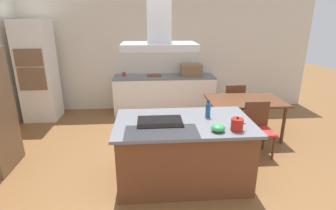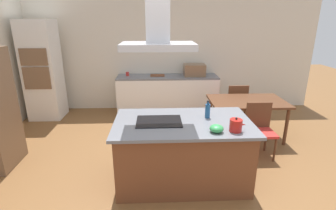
{
  "view_description": "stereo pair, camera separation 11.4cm",
  "coord_description": "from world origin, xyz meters",
  "views": [
    {
      "loc": [
        -0.46,
        -3.18,
        2.21
      ],
      "look_at": [
        -0.18,
        0.4,
        1.0
      ],
      "focal_mm": 27.5,
      "sensor_mm": 36.0,
      "label": 1
    },
    {
      "loc": [
        -0.34,
        -3.18,
        2.21
      ],
      "look_at": [
        -0.18,
        0.4,
        1.0
      ],
      "focal_mm": 27.5,
      "sensor_mm": 36.0,
      "label": 2
    }
  ],
  "objects": [
    {
      "name": "wall_back",
      "position": [
        0.0,
        3.25,
        1.35
      ],
      "size": [
        7.2,
        0.1,
        2.7
      ],
      "primitive_type": "cube",
      "color": "beige",
      "rests_on": "ground"
    },
    {
      "name": "countertop_microwave",
      "position": [
        0.56,
        2.88,
        1.04
      ],
      "size": [
        0.5,
        0.38,
        0.28
      ],
      "primitive_type": "cube",
      "color": "brown",
      "rests_on": "back_counter"
    },
    {
      "name": "mixing_bowl",
      "position": [
        0.37,
        -0.36,
        0.95
      ],
      "size": [
        0.17,
        0.17,
        0.09
      ],
      "primitive_type": "ellipsoid",
      "color": "#33934C",
      "rests_on": "kitchen_island"
    },
    {
      "name": "cooktop",
      "position": [
        -0.32,
        0.0,
        0.91
      ],
      "size": [
        0.6,
        0.44,
        0.01
      ],
      "primitive_type": "cube",
      "color": "black",
      "rests_on": "kitchen_island"
    },
    {
      "name": "ground",
      "position": [
        0.0,
        1.5,
        0.0
      ],
      "size": [
        16.0,
        16.0,
        0.0
      ],
      "primitive_type": "plane",
      "color": "brown"
    },
    {
      "name": "cutting_board",
      "position": [
        -0.32,
        2.93,
        0.91
      ],
      "size": [
        0.34,
        0.24,
        0.02
      ],
      "primitive_type": "cube",
      "color": "brown",
      "rests_on": "back_counter"
    },
    {
      "name": "chair_facing_island",
      "position": [
        1.36,
        0.69,
        0.51
      ],
      "size": [
        0.42,
        0.42,
        0.89
      ],
      "color": "red",
      "rests_on": "ground"
    },
    {
      "name": "olive_oil_bottle",
      "position": [
        0.35,
        0.12,
        1.01
      ],
      "size": [
        0.07,
        0.07,
        0.25
      ],
      "color": "navy",
      "rests_on": "kitchen_island"
    },
    {
      "name": "range_hood",
      "position": [
        -0.32,
        0.0,
        2.1
      ],
      "size": [
        0.9,
        0.55,
        0.78
      ],
      "color": "#ADADB2"
    },
    {
      "name": "back_counter",
      "position": [
        -0.08,
        2.88,
        0.45
      ],
      "size": [
        2.41,
        0.62,
        0.9
      ],
      "color": "white",
      "rests_on": "ground"
    },
    {
      "name": "chair_facing_back_wall",
      "position": [
        1.36,
        2.02,
        0.51
      ],
      "size": [
        0.42,
        0.42,
        0.89
      ],
      "color": "red",
      "rests_on": "ground"
    },
    {
      "name": "kitchen_island",
      "position": [
        0.0,
        0.0,
        0.45
      ],
      "size": [
        1.85,
        1.09,
        0.9
      ],
      "color": "brown",
      "rests_on": "ground"
    },
    {
      "name": "coffee_mug_red",
      "position": [
        -1.05,
        2.96,
        0.95
      ],
      "size": [
        0.08,
        0.08,
        0.09
      ],
      "primitive_type": "cylinder",
      "color": "red",
      "rests_on": "back_counter"
    },
    {
      "name": "wall_oven_stack",
      "position": [
        -2.9,
        2.65,
        1.1
      ],
      "size": [
        0.7,
        0.66,
        2.2
      ],
      "color": "white",
      "rests_on": "ground"
    },
    {
      "name": "dining_table",
      "position": [
        1.36,
        1.35,
        0.67
      ],
      "size": [
        1.4,
        0.9,
        0.75
      ],
      "color": "#59331E",
      "rests_on": "ground"
    },
    {
      "name": "tea_kettle",
      "position": [
        0.61,
        -0.35,
        0.98
      ],
      "size": [
        0.2,
        0.15,
        0.18
      ],
      "color": "#B21E19",
      "rests_on": "kitchen_island"
    }
  ]
}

